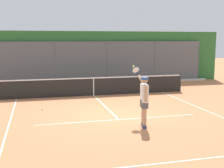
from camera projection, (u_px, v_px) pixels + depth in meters
name	position (u px, v px, depth m)	size (l,w,h in m)	color
ground_plane	(114.00, 115.00, 11.79)	(60.00, 60.00, 0.00)	#C67A4C
court_line_markings	(121.00, 122.00, 10.82)	(7.88, 9.06, 0.01)	white
fence_backdrop	(80.00, 58.00, 20.07)	(19.96, 1.37, 3.48)	#565B60
tennis_net	(94.00, 86.00, 15.80)	(10.13, 0.09, 1.07)	#2D2D2D
tennis_player	(144.00, 98.00, 10.08)	(0.31, 1.44, 2.01)	navy
tennis_ball_by_sideline	(98.00, 97.00, 15.34)	(0.07, 0.07, 0.07)	#CCDB33
tennis_ball_near_net	(42.00, 109.00, 12.62)	(0.07, 0.07, 0.07)	#D6E042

